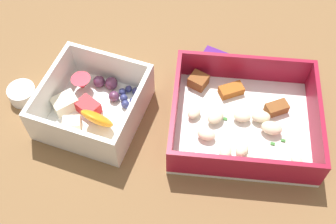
% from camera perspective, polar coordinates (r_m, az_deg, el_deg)
% --- Properties ---
extents(table_surface, '(0.80, 0.80, 0.02)m').
position_cam_1_polar(table_surface, '(0.60, 1.36, -2.53)').
color(table_surface, brown).
rests_on(table_surface, ground).
extents(pasta_container, '(0.21, 0.18, 0.05)m').
position_cam_1_polar(pasta_container, '(0.59, 9.93, -0.99)').
color(pasta_container, white).
rests_on(pasta_container, table_surface).
extents(fruit_bowl, '(0.15, 0.15, 0.06)m').
position_cam_1_polar(fruit_bowl, '(0.60, -10.07, 0.95)').
color(fruit_bowl, white).
rests_on(fruit_bowl, table_surface).
extents(candy_bar, '(0.07, 0.04, 0.01)m').
position_cam_1_polar(candy_bar, '(0.66, 7.58, 6.81)').
color(candy_bar, '#51197A').
rests_on(candy_bar, table_surface).
extents(paper_cup_liner, '(0.04, 0.04, 0.02)m').
position_cam_1_polar(paper_cup_liner, '(0.65, -18.91, 2.33)').
color(paper_cup_liner, white).
rests_on(paper_cup_liner, table_surface).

